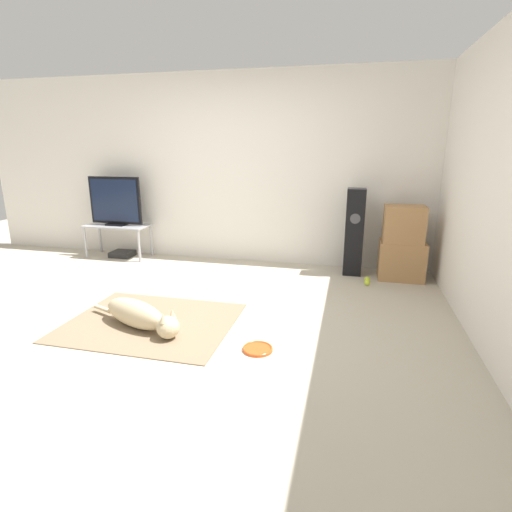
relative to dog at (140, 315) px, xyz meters
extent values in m
plane|color=#BCB29E|center=(0.26, 0.33, -0.13)|extent=(12.00, 12.00, 0.00)
cube|color=silver|center=(0.26, 2.43, 1.14)|extent=(8.00, 0.06, 2.55)
cube|color=silver|center=(2.86, 0.33, 1.14)|extent=(0.06, 8.00, 2.55)
cube|color=#847056|center=(0.02, 0.15, -0.13)|extent=(1.52, 1.23, 0.01)
ellipsoid|color=beige|center=(-0.06, 0.02, 0.00)|extent=(0.76, 0.46, 0.25)
sphere|color=beige|center=(0.33, -0.12, -0.02)|extent=(0.19, 0.19, 0.19)
cone|color=beige|center=(0.35, -0.08, 0.09)|extent=(0.06, 0.06, 0.09)
cone|color=beige|center=(0.31, -0.18, 0.09)|extent=(0.06, 0.06, 0.09)
cylinder|color=beige|center=(-0.51, 0.19, -0.07)|extent=(0.24, 0.12, 0.04)
cylinder|color=#DB511E|center=(1.11, -0.13, -0.12)|extent=(0.25, 0.25, 0.02)
torus|color=#DB511E|center=(1.11, -0.13, -0.12)|extent=(0.25, 0.25, 0.02)
cube|color=#A87A4C|center=(2.41, 2.05, 0.10)|extent=(0.54, 0.37, 0.47)
cube|color=#A87A4C|center=(2.40, 2.03, 0.56)|extent=(0.47, 0.33, 0.44)
cube|color=black|center=(1.83, 2.11, 0.41)|extent=(0.23, 0.23, 1.09)
cylinder|color=#4C4C51|center=(1.83, 1.99, 0.60)|extent=(0.12, 0.00, 0.12)
cube|color=#A8A8AD|center=(-1.54, 2.14, 0.34)|extent=(0.92, 0.42, 0.02)
cylinder|color=#A8A8AD|center=(-1.97, 1.96, 0.10)|extent=(0.04, 0.04, 0.46)
cylinder|color=#A8A8AD|center=(-1.10, 1.96, 0.10)|extent=(0.04, 0.04, 0.46)
cylinder|color=#A8A8AD|center=(-1.97, 2.32, 0.10)|extent=(0.04, 0.04, 0.46)
cylinder|color=#A8A8AD|center=(-1.10, 2.32, 0.10)|extent=(0.04, 0.04, 0.46)
cube|color=black|center=(-1.54, 2.14, 0.36)|extent=(0.28, 0.20, 0.03)
cube|color=black|center=(-1.54, 2.15, 0.71)|extent=(0.79, 0.04, 0.67)
cube|color=#141E38|center=(-1.54, 2.13, 0.71)|extent=(0.73, 0.01, 0.60)
sphere|color=#C6E033|center=(2.01, 1.82, -0.10)|extent=(0.07, 0.07, 0.07)
sphere|color=#C6E033|center=(2.01, 1.69, -0.10)|extent=(0.07, 0.07, 0.07)
cube|color=black|center=(-1.50, 2.16, -0.09)|extent=(0.31, 0.27, 0.08)
camera|label=1|loc=(1.78, -2.95, 1.46)|focal=28.00mm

